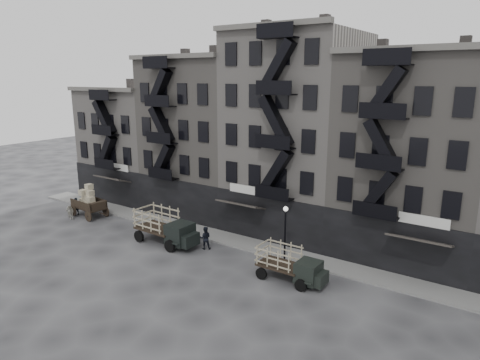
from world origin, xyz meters
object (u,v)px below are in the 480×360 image
Objects in this scene: wagon at (88,198)px; stake_truck_east at (290,262)px; pedestrian_west at (76,206)px; stake_truck_west at (165,224)px; pedestrian_mid at (205,238)px; horse at (69,211)px.

wagon reaches higher than stake_truck_east.
stake_truck_east is 24.34m from pedestrian_west.
stake_truck_west reaches higher than pedestrian_mid.
stake_truck_west reaches higher than horse.
wagon reaches higher than pedestrian_mid.
wagon is 14.78m from pedestrian_mid.
stake_truck_east is at bearing 0.92° from stake_truck_west.
wagon reaches higher than stake_truck_west.
horse is at bearing -175.34° from stake_truck_west.
wagon is 1.76m from pedestrian_west.
pedestrian_mid reaches higher than pedestrian_west.
stake_truck_east is 8.22m from pedestrian_mid.
pedestrian_mid is (-8.14, 1.07, -0.43)m from stake_truck_east.
stake_truck_east is (22.89, -1.02, -0.45)m from wagon.
stake_truck_west is 3.38× the size of pedestrian_west.
wagon reaches higher than horse.
horse is 0.37× the size of stake_truck_east.
pedestrian_mid is (3.48, 0.94, -0.71)m from stake_truck_west.
stake_truck_west is 11.62m from stake_truck_east.
pedestrian_west is (-0.45, 1.19, 0.11)m from horse.
wagon is 2.10× the size of pedestrian_mid.
stake_truck_east is at bearing 137.31° from pedestrian_mid.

